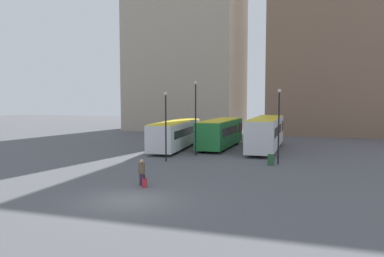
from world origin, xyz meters
TOP-DOWN VIEW (x-y plane):
  - ground_plane at (0.00, 0.00)m, footprint 160.00×160.00m
  - building_block_left at (-11.34, 43.91)m, footprint 17.54×15.32m
  - building_block_right at (13.99, 43.91)m, footprint 22.86×16.43m
  - bus_0 at (-4.48, 19.35)m, footprint 3.25×11.87m
  - bus_1 at (-0.32, 21.54)m, footprint 2.82×10.11m
  - bus_2 at (4.47, 21.22)m, footprint 2.64×12.11m
  - traveler at (-0.75, 3.24)m, footprint 0.50×0.50m
  - suitcase at (-0.39, 2.87)m, footprint 0.30×0.40m
  - lamp_post_0 at (-1.14, 15.33)m, footprint 0.28×0.28m
  - lamp_post_1 at (-2.56, 11.64)m, footprint 0.28×0.28m
  - lamp_post_2 at (6.37, 13.09)m, footprint 0.28×0.28m
  - trash_bin at (5.87, 12.51)m, footprint 0.52×0.52m

SIDE VIEW (x-z plane):
  - ground_plane at x=0.00m, z-range 0.00..0.00m
  - suitcase at x=-0.39m, z-range -0.12..0.67m
  - trash_bin at x=5.87m, z-range 0.00..0.85m
  - traveler at x=-0.75m, z-range 0.15..1.73m
  - bus_0 at x=-4.48m, z-range 0.13..2.97m
  - bus_1 at x=-0.32m, z-range 0.13..3.09m
  - bus_2 at x=4.47m, z-range 0.15..3.43m
  - lamp_post_1 at x=-2.56m, z-range 0.50..6.21m
  - lamp_post_2 at x=6.37m, z-range 0.51..6.42m
  - lamp_post_0 at x=-1.14m, z-range 0.52..7.24m
  - building_block_left at x=-11.34m, z-range 0.00..35.30m
  - building_block_right at x=13.99m, z-range 0.00..37.13m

